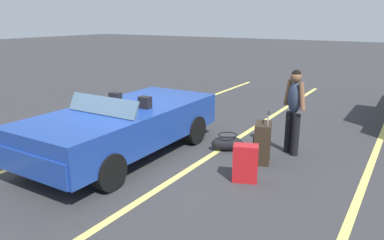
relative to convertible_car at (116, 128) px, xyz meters
name	(u,v)px	position (x,y,z in m)	size (l,w,h in m)	color
ground_plane	(125,155)	(-0.21, 0.00, -0.59)	(80.00, 80.00, 0.00)	#333335
lot_line_near	(81,143)	(-0.21, -1.26, -0.59)	(18.00, 0.12, 0.01)	#EAE066
lot_line_mid	(188,170)	(-0.21, 1.44, -0.59)	(18.00, 0.12, 0.01)	#EAE066
lot_line_far	(353,212)	(-0.21, 4.14, -0.59)	(18.00, 0.12, 0.01)	#EAE066
convertible_car	(116,128)	(0.00, 0.00, 0.00)	(4.15, 1.86, 1.24)	navy
suitcase_large_black	(262,143)	(-1.27, 2.39, -0.22)	(0.54, 0.42, 0.94)	#2D2319
suitcase_medium_bright	(245,163)	(-0.34, 2.47, -0.28)	(0.37, 0.46, 0.62)	red
duffel_bag	(227,143)	(-1.47, 1.59, -0.43)	(0.60, 0.70, 0.34)	black
traveler_person	(294,107)	(-1.98, 2.72, 0.34)	(0.42, 0.55, 1.65)	black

